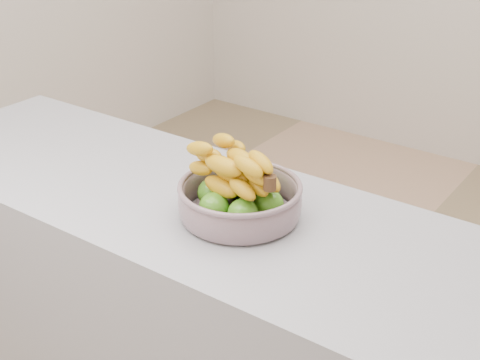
{
  "coord_description": "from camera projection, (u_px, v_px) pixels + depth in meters",
  "views": [
    {
      "loc": [
        0.95,
        -1.79,
        1.72
      ],
      "look_at": [
        0.12,
        -0.62,
        1.0
      ],
      "focal_mm": 50.0,
      "sensor_mm": 36.0,
      "label": 1
    }
  ],
  "objects": [
    {
      "name": "fruit_bowl",
      "position": [
        240.0,
        195.0,
        1.62
      ],
      "size": [
        0.3,
        0.3,
        0.18
      ],
      "rotation": [
        0.0,
        0.0,
        -0.33
      ],
      "color": "#8D98AA",
      "rests_on": "counter"
    },
    {
      "name": "ground",
      "position": [
        310.0,
        346.0,
        2.56
      ],
      "size": [
        4.0,
        4.0,
        0.0
      ],
      "primitive_type": "plane",
      "color": "tan",
      "rests_on": "ground"
    },
    {
      "name": "counter",
      "position": [
        207.0,
        341.0,
        1.91
      ],
      "size": [
        2.0,
        0.6,
        0.9
      ],
      "primitive_type": "cube",
      "color": "#95949C",
      "rests_on": "ground"
    }
  ]
}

